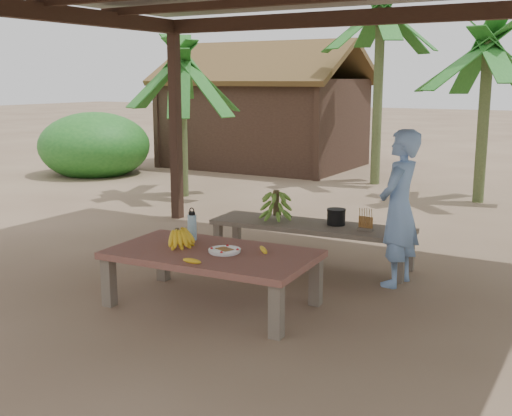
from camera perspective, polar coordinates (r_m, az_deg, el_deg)
The scene contains 16 objects.
ground at distance 6.12m, azimuth 1.22°, elevation -7.58°, with size 80.00×80.00×0.00m, color brown.
work_table at distance 5.69m, azimuth -3.91°, elevation -4.49°, with size 1.86×1.11×0.50m.
bench at distance 6.98m, azimuth 4.93°, elevation -1.87°, with size 2.24×0.76×0.45m.
ripe_banana_bunch at distance 5.85m, azimuth -7.03°, elevation -2.52°, with size 0.30×0.26×0.18m, color yellow, non-canonical shape.
plate at distance 5.61m, azimuth -2.81°, elevation -3.82°, with size 0.28×0.28×0.04m.
loose_banana_front at distance 5.31m, azimuth -5.72°, elevation -4.71°, with size 0.04×0.16×0.04m, color yellow.
loose_banana_side at distance 5.62m, azimuth 0.67°, elevation -3.74°, with size 0.04×0.16×0.04m, color yellow.
water_flask at distance 6.05m, azimuth -5.70°, elevation -1.63°, with size 0.08×0.08×0.31m.
green_banana_stalk at distance 7.09m, azimuth 1.79°, elevation 0.30°, with size 0.31×0.31×0.36m, color #598C2D, non-canonical shape.
cooking_pot at distance 6.94m, azimuth 7.14°, elevation -0.82°, with size 0.20×0.20×0.17m, color black.
skewer_rack at distance 6.71m, azimuth 9.73°, elevation -1.00°, with size 0.18×0.08×0.24m, color #A57F47, non-canonical shape.
woman at distance 6.34m, azimuth 12.59°, elevation -0.03°, with size 0.56×0.37×1.53m, color #6D93CF.
hut at distance 14.99m, azimuth 0.87°, elevation 7.97°, with size 4.40×3.43×2.85m.
banana_plant_n at distance 11.02m, azimuth 19.89°, elevation 12.36°, with size 1.80×1.80×2.79m.
banana_plant_nw at distance 12.54m, azimuth 11.01°, elevation 15.87°, with size 1.80×1.80×3.52m.
banana_plant_w at distance 11.03m, azimuth -6.70°, elevation 11.54°, with size 1.80×1.80×2.51m.
Camera 1 is at (2.78, -5.08, 1.98)m, focal length 45.00 mm.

